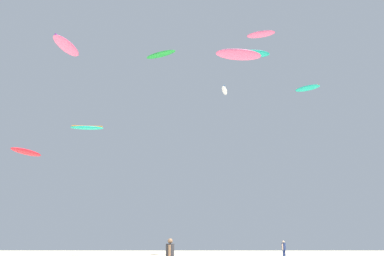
{
  "coord_description": "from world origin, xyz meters",
  "views": [
    {
      "loc": [
        0.15,
        -12.71,
        1.55
      ],
      "look_at": [
        0.0,
        16.39,
        10.06
      ],
      "focal_mm": 36.38,
      "sensor_mm": 36.0,
      "label": 1
    }
  ],
  "objects_px": {
    "kite_aloft_3": "(307,88)",
    "kite_aloft_7": "(239,55)",
    "kite_aloft_6": "(87,128)",
    "person_midground": "(284,248)",
    "person_foreground": "(170,255)",
    "kite_aloft_5": "(161,54)",
    "kite_aloft_1": "(253,54)",
    "kite_aloft_4": "(26,152)",
    "kite_aloft_8": "(261,34)",
    "kite_aloft_2": "(224,90)",
    "kite_aloft_0": "(66,46)"
  },
  "relations": [
    {
      "from": "person_foreground",
      "to": "kite_aloft_2",
      "type": "height_order",
      "value": "kite_aloft_2"
    },
    {
      "from": "kite_aloft_5",
      "to": "kite_aloft_8",
      "type": "xyz_separation_m",
      "value": [
        10.99,
        -9.01,
        -2.36
      ]
    },
    {
      "from": "kite_aloft_2",
      "to": "kite_aloft_8",
      "type": "height_order",
      "value": "kite_aloft_8"
    },
    {
      "from": "kite_aloft_5",
      "to": "kite_aloft_6",
      "type": "height_order",
      "value": "kite_aloft_5"
    },
    {
      "from": "kite_aloft_0",
      "to": "kite_aloft_4",
      "type": "bearing_deg",
      "value": 126.39
    },
    {
      "from": "kite_aloft_5",
      "to": "kite_aloft_3",
      "type": "bearing_deg",
      "value": -7.69
    },
    {
      "from": "kite_aloft_6",
      "to": "kite_aloft_8",
      "type": "relative_size",
      "value": 0.98
    },
    {
      "from": "kite_aloft_2",
      "to": "kite_aloft_4",
      "type": "xyz_separation_m",
      "value": [
        -19.37,
        -11.54,
        -10.67
      ]
    },
    {
      "from": "person_midground",
      "to": "kite_aloft_5",
      "type": "relative_size",
      "value": 0.38
    },
    {
      "from": "kite_aloft_4",
      "to": "kite_aloft_5",
      "type": "height_order",
      "value": "kite_aloft_5"
    },
    {
      "from": "kite_aloft_0",
      "to": "kite_aloft_8",
      "type": "distance_m",
      "value": 19.34
    },
    {
      "from": "person_midground",
      "to": "kite_aloft_6",
      "type": "relative_size",
      "value": 0.56
    },
    {
      "from": "person_midground",
      "to": "kite_aloft_7",
      "type": "relative_size",
      "value": 0.38
    },
    {
      "from": "kite_aloft_0",
      "to": "kite_aloft_2",
      "type": "relative_size",
      "value": 1.22
    },
    {
      "from": "kite_aloft_6",
      "to": "kite_aloft_8",
      "type": "distance_m",
      "value": 19.57
    },
    {
      "from": "person_foreground",
      "to": "kite_aloft_3",
      "type": "relative_size",
      "value": 0.59
    },
    {
      "from": "kite_aloft_4",
      "to": "kite_aloft_5",
      "type": "bearing_deg",
      "value": 39.78
    },
    {
      "from": "person_midground",
      "to": "kite_aloft_7",
      "type": "bearing_deg",
      "value": -83.34
    },
    {
      "from": "kite_aloft_3",
      "to": "kite_aloft_6",
      "type": "bearing_deg",
      "value": -158.04
    },
    {
      "from": "kite_aloft_3",
      "to": "kite_aloft_7",
      "type": "height_order",
      "value": "kite_aloft_3"
    },
    {
      "from": "kite_aloft_6",
      "to": "kite_aloft_7",
      "type": "xyz_separation_m",
      "value": [
        13.41,
        -1.69,
        6.23
      ]
    },
    {
      "from": "kite_aloft_2",
      "to": "kite_aloft_3",
      "type": "xyz_separation_m",
      "value": [
        9.25,
        -4.48,
        -1.52
      ]
    },
    {
      "from": "kite_aloft_3",
      "to": "kite_aloft_6",
      "type": "relative_size",
      "value": 0.98
    },
    {
      "from": "person_midground",
      "to": "kite_aloft_0",
      "type": "bearing_deg",
      "value": -110.32
    },
    {
      "from": "kite_aloft_4",
      "to": "kite_aloft_5",
      "type": "xyz_separation_m",
      "value": [
        11.29,
        9.4,
        14.69
      ]
    },
    {
      "from": "person_midground",
      "to": "kite_aloft_4",
      "type": "xyz_separation_m",
      "value": [
        -23.59,
        -2.01,
        8.52
      ]
    },
    {
      "from": "kite_aloft_1",
      "to": "kite_aloft_4",
      "type": "relative_size",
      "value": 1.21
    },
    {
      "from": "person_midground",
      "to": "kite_aloft_7",
      "type": "height_order",
      "value": "kite_aloft_7"
    },
    {
      "from": "kite_aloft_1",
      "to": "kite_aloft_5",
      "type": "distance_m",
      "value": 12.38
    },
    {
      "from": "kite_aloft_0",
      "to": "kite_aloft_1",
      "type": "xyz_separation_m",
      "value": [
        17.95,
        19.23,
        9.14
      ]
    },
    {
      "from": "kite_aloft_0",
      "to": "kite_aloft_6",
      "type": "distance_m",
      "value": 7.41
    },
    {
      "from": "person_midground",
      "to": "kite_aloft_3",
      "type": "bearing_deg",
      "value": 87.63
    },
    {
      "from": "kite_aloft_5",
      "to": "kite_aloft_0",
      "type": "bearing_deg",
      "value": -109.46
    },
    {
      "from": "kite_aloft_5",
      "to": "kite_aloft_7",
      "type": "relative_size",
      "value": 1.02
    },
    {
      "from": "kite_aloft_2",
      "to": "kite_aloft_4",
      "type": "distance_m",
      "value": 24.95
    },
    {
      "from": "person_foreground",
      "to": "kite_aloft_1",
      "type": "height_order",
      "value": "kite_aloft_1"
    },
    {
      "from": "kite_aloft_2",
      "to": "kite_aloft_5",
      "type": "relative_size",
      "value": 0.68
    },
    {
      "from": "person_midground",
      "to": "kite_aloft_7",
      "type": "distance_m",
      "value": 17.93
    },
    {
      "from": "person_foreground",
      "to": "person_midground",
      "type": "xyz_separation_m",
      "value": [
        9.22,
        18.61,
        -0.03
      ]
    },
    {
      "from": "kite_aloft_1",
      "to": "kite_aloft_2",
      "type": "distance_m",
      "value": 6.7
    },
    {
      "from": "kite_aloft_0",
      "to": "kite_aloft_7",
      "type": "relative_size",
      "value": 0.85
    },
    {
      "from": "kite_aloft_0",
      "to": "kite_aloft_2",
      "type": "xyz_separation_m",
      "value": [
        13.99,
        18.85,
        3.76
      ]
    },
    {
      "from": "kite_aloft_4",
      "to": "kite_aloft_8",
      "type": "distance_m",
      "value": 25.47
    },
    {
      "from": "person_foreground",
      "to": "person_midground",
      "type": "relative_size",
      "value": 1.03
    },
    {
      "from": "kite_aloft_1",
      "to": "kite_aloft_3",
      "type": "height_order",
      "value": "kite_aloft_1"
    },
    {
      "from": "kite_aloft_2",
      "to": "kite_aloft_6",
      "type": "distance_m",
      "value": 21.05
    },
    {
      "from": "kite_aloft_3",
      "to": "kite_aloft_5",
      "type": "height_order",
      "value": "kite_aloft_5"
    },
    {
      "from": "kite_aloft_3",
      "to": "person_foreground",
      "type": "bearing_deg",
      "value": -121.06
    },
    {
      "from": "person_midground",
      "to": "kite_aloft_2",
      "type": "xyz_separation_m",
      "value": [
        -4.21,
        9.53,
        19.19
      ]
    },
    {
      "from": "kite_aloft_2",
      "to": "kite_aloft_5",
      "type": "height_order",
      "value": "kite_aloft_5"
    }
  ]
}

